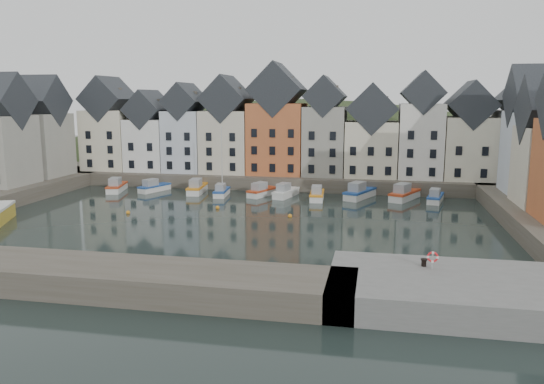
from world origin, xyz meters
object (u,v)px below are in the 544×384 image
(boat_d, at_px, (222,191))
(mooring_bollard, at_px, (424,262))
(boat_a, at_px, (117,187))
(life_ring_post, at_px, (433,257))

(boat_d, xyz_separation_m, mooring_bollard, (25.82, -34.88, 1.64))
(boat_a, distance_m, mooring_bollard, 55.40)
(boat_d, xyz_separation_m, life_ring_post, (26.35, -35.42, 2.19))
(mooring_bollard, height_order, life_ring_post, life_ring_post)
(life_ring_post, bearing_deg, boat_d, 126.65)
(boat_d, bearing_deg, mooring_bollard, -59.43)
(boat_a, bearing_deg, mooring_bollard, -53.34)
(boat_a, height_order, life_ring_post, life_ring_post)
(boat_d, distance_m, mooring_bollard, 43.43)
(boat_d, relative_size, mooring_bollard, 18.34)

